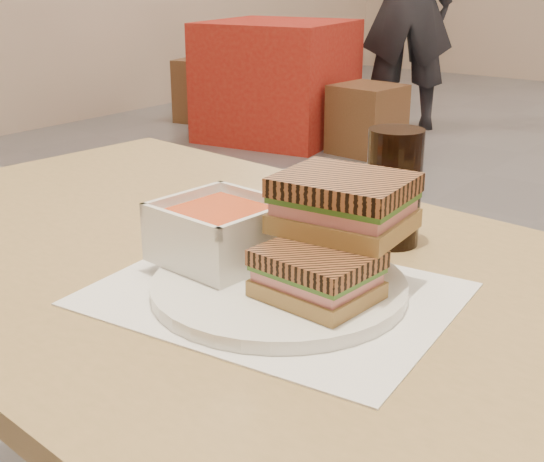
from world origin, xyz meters
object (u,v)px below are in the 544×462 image
Objects in this scene: bg_table_0 at (278,81)px; bg_chair_0r at (367,119)px; main_table at (231,341)px; cola_glass at (394,188)px; patron_a at (409,1)px; plate at (279,287)px; panini_lower at (317,274)px; bg_chair_0l at (209,90)px; soup_bowl at (220,234)px.

bg_chair_0r is at bearing -1.83° from bg_table_0.
cola_glass reaches higher than main_table.
main_table is at bearing -53.77° from bg_table_0.
patron_a reaches higher than bg_table_0.
plate is at bearing -64.13° from patron_a.
panini_lower is at bearing -60.63° from bg_chair_0r.
patron_a is at bearing 103.00° from bg_chair_0r.
panini_lower is 0.25× the size of bg_chair_0l.
plate is 0.58× the size of bg_chair_0l.
cola_glass is at bearing -50.87° from bg_table_0.
cola_glass is at bearing -62.70° from patron_a.
panini_lower reaches higher than main_table.
plate is at bearing -23.10° from main_table.
cola_glass is (-0.04, 0.22, 0.03)m from panini_lower.
main_table is 10.73× the size of panini_lower.
bg_chair_0r is at bearing 119.37° from panini_lower.
plate is 0.66× the size of bg_chair_0r.
bg_chair_0l is (-0.74, 0.15, -0.15)m from bg_table_0.
plate is 0.16× the size of patron_a.
bg_table_0 is (-2.56, 3.32, -0.41)m from panini_lower.
patron_a is (-0.19, 0.81, 0.66)m from bg_chair_0r.
bg_chair_0r is 1.06m from patron_a.
panini_lower is 4.59m from patron_a.
bg_table_0 is at bearing 126.23° from main_table.
bg_table_0 is 0.72m from bg_chair_0r.
patron_a is at bearing 56.91° from bg_table_0.
cola_glass reaches higher than panini_lower.
cola_glass is (0.13, 0.16, 0.19)m from main_table.
patron_a reaches higher than bg_chair_0r.
panini_lower is at bearing -10.30° from plate.
bg_chair_0r is (-1.71, 3.28, -0.59)m from soup_bowl.
bg_chair_0l is at bearing 135.19° from cola_glass.
patron_a is (-1.88, 4.05, 0.23)m from main_table.
bg_chair_0r is (-1.69, 3.24, -0.43)m from main_table.
plate is at bearing -46.79° from bg_chair_0l.
plate is at bearing -5.74° from soup_bowl.
cola_glass reaches higher than bg_chair_0l.
bg_chair_0l is at bearing 173.38° from bg_chair_0r.
soup_bowl reaches higher than main_table.
soup_bowl is (-0.09, 0.01, 0.04)m from plate.
main_table is at bearing -47.39° from bg_chair_0l.
panini_lower reaches higher than plate.
panini_lower reaches higher than bg_chair_0l.
bg_chair_0r is (0.70, -0.02, -0.17)m from bg_table_0.
panini_lower is 0.23m from cola_glass.
soup_bowl is at bearing -118.25° from cola_glass.
soup_bowl is 0.14× the size of bg_table_0.
plate reaches higher than bg_chair_0r.
cola_glass is at bearing -44.81° from bg_chair_0l.
plate is at bearing -52.91° from bg_table_0.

